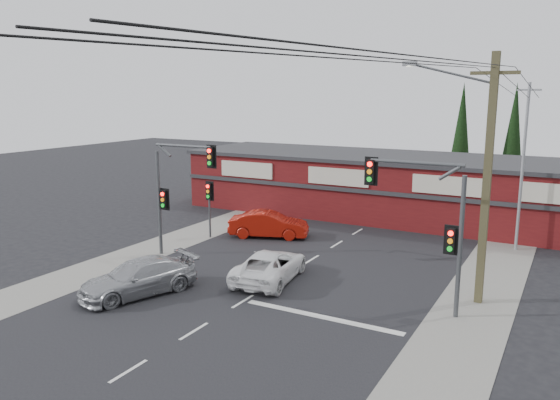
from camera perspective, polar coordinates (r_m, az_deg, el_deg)
The scene contains 18 objects.
ground at distance 24.20m, azimuth -1.78°, elevation -9.32°, with size 120.00×120.00×0.00m, color black.
road_strip at distance 28.37m, azimuth 3.40°, elevation -6.20°, with size 14.00×70.00×0.01m, color black.
verge_left at distance 32.78m, azimuth -10.17°, elevation -3.96°, with size 3.00×70.00×0.02m, color gray.
verge_right at distance 26.08m, azimuth 20.69°, elevation -8.50°, with size 3.00×70.00×0.02m, color gray.
stop_line at distance 21.45m, azimuth 4.37°, elevation -12.07°, with size 6.50×0.35×0.01m, color silver.
white_suv at distance 25.10m, azimuth -1.06°, elevation -6.88°, with size 2.29×4.96×1.38m, color white.
silver_suv at distance 24.17m, azimuth -14.59°, elevation -7.86°, with size 2.07×5.09×1.48m, color #A8AAAE.
red_sedan at distance 32.43m, azimuth -1.19°, elevation -2.56°, with size 1.63×4.67×1.54m, color #A3150A.
lane_dashes at distance 21.65m, azimuth -6.28°, elevation -11.88°, with size 0.12×31.08×0.01m.
shop_building at distance 39.09m, azimuth 9.70°, elevation 1.69°, with size 27.30×8.40×4.22m.
conifer_near at distance 44.33m, azimuth 18.42°, elevation 6.74°, with size 1.80×1.80×9.25m.
conifer_far at distance 45.81m, azimuth 23.21°, elevation 6.53°, with size 1.80×1.80×9.25m.
traffic_mast_left at distance 28.40m, azimuth -10.97°, elevation 1.77°, with size 3.77×0.27×5.97m.
traffic_mast_right at distance 21.50m, azimuth 15.52°, elevation -1.38°, with size 3.96×0.27×5.97m.
pedestal_signal at distance 32.24m, azimuth -7.39°, elevation 0.24°, with size 0.55×0.27×3.38m.
utility_pole at distance 22.90m, azimuth 20.53°, elevation 2.75°, with size 4.38×0.59×10.00m.
steel_pole at distance 31.81m, azimuth 24.03°, elevation 3.41°, with size 1.20×0.16×9.00m.
power_lines at distance 17.30m, azimuth 18.95°, elevation 12.48°, with size 2.01×29.00×1.22m.
Camera 1 is at (11.59, -19.48, 8.47)m, focal length 35.00 mm.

